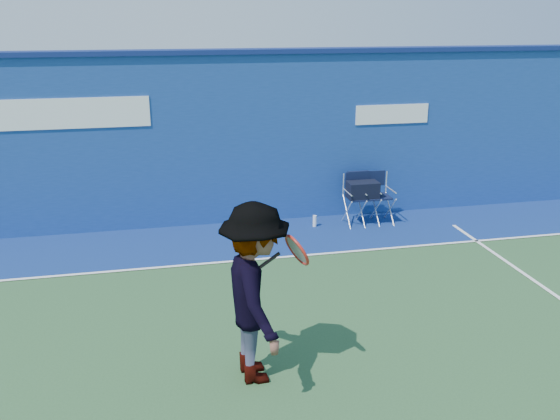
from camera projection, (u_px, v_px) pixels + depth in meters
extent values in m
plane|color=#2B502B|center=(240.00, 385.00, 6.12)|extent=(80.00, 80.00, 0.00)
cube|color=navy|center=(195.00, 142.00, 10.47)|extent=(24.00, 0.40, 3.00)
cube|color=navy|center=(191.00, 52.00, 9.99)|extent=(24.00, 0.50, 0.08)
cube|color=white|center=(7.00, 116.00, 9.50)|extent=(4.50, 0.02, 0.50)
cube|color=white|center=(392.00, 114.00, 10.87)|extent=(1.40, 0.02, 0.35)
cube|color=navy|center=(204.00, 243.00, 9.92)|extent=(24.00, 1.80, 0.01)
cube|color=white|center=(209.00, 263.00, 9.09)|extent=(24.00, 0.06, 0.01)
cube|color=#0D1532|center=(362.00, 198.00, 10.68)|extent=(0.48, 0.41, 0.03)
cube|color=silver|center=(358.00, 183.00, 10.84)|extent=(0.55, 0.02, 0.40)
cube|color=#0D1532|center=(358.00, 179.00, 10.81)|extent=(0.48, 0.03, 0.28)
cube|color=black|center=(363.00, 190.00, 10.60)|extent=(0.55, 0.32, 0.30)
cube|color=#0D1532|center=(358.00, 177.00, 10.80)|extent=(0.40, 0.06, 0.22)
cube|color=#0D1532|center=(376.00, 197.00, 10.72)|extent=(0.49, 0.41, 0.03)
cube|color=silver|center=(372.00, 183.00, 10.88)|extent=(0.55, 0.02, 0.40)
cube|color=#0D1532|center=(372.00, 178.00, 10.86)|extent=(0.49, 0.03, 0.28)
cylinder|color=white|center=(315.00, 221.00, 10.65)|extent=(0.07, 0.07, 0.21)
imported|color=#EA4738|center=(255.00, 294.00, 5.99)|extent=(0.79, 1.28, 1.91)
torus|color=#B02117|center=(297.00, 250.00, 5.80)|extent=(0.29, 0.41, 0.35)
cylinder|color=gray|center=(297.00, 250.00, 5.80)|extent=(0.23, 0.34, 0.28)
cylinder|color=black|center=(266.00, 263.00, 5.88)|extent=(0.32, 0.13, 0.18)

